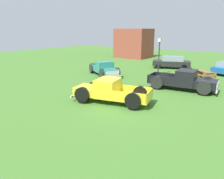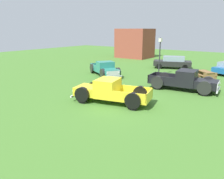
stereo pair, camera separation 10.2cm
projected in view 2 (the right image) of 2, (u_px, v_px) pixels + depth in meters
name	position (u px, v px, depth m)	size (l,w,h in m)	color
ground_plane	(123.00, 103.00, 14.80)	(80.00, 80.00, 0.00)	#477A2D
pickup_truck_foreground	(107.00, 91.00, 14.84)	(5.46, 3.06, 1.58)	yellow
pickup_truck_behind_left	(187.00, 81.00, 17.63)	(5.49, 2.51, 1.63)	black
pickup_truck_behind_right	(105.00, 69.00, 23.23)	(5.09, 4.02, 1.50)	#2D8475
sedan_distant_b	(173.00, 62.00, 27.76)	(4.85, 3.29, 1.50)	black
lamp_post_near	(160.00, 56.00, 22.80)	(0.36, 0.36, 3.95)	#2D2D33
picnic_table	(205.00, 74.00, 21.84)	(2.32, 2.31, 0.78)	olive
brick_pavilion	(135.00, 43.00, 38.22)	(5.42, 4.56, 4.83)	brown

